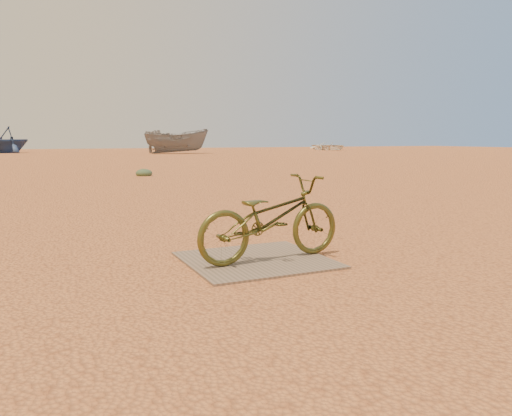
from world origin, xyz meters
name	(u,v)px	position (x,y,z in m)	size (l,w,h in m)	color
ground	(283,275)	(0.00, 0.00, 0.00)	(120.00, 120.00, 0.00)	#E38649
plywood_board	(256,260)	(0.00, 0.59, 0.01)	(1.40, 1.33, 0.02)	#806A57
bicycle	(271,218)	(0.12, 0.51, 0.45)	(0.56, 1.62, 0.85)	#4E4E1E
boat_far_left	(6,140)	(-3.44, 44.02, 1.13)	(3.71, 4.30, 2.26)	navy
boat_mid_right	(177,141)	(9.33, 36.30, 1.01)	(1.96, 5.22, 2.02)	slate
boat_far_right	(329,146)	(27.37, 41.27, 0.43)	(2.98, 4.17, 0.86)	white
kale_b	(144,176)	(1.51, 12.78, 0.00)	(0.54, 0.54, 0.30)	#506A49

